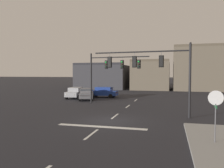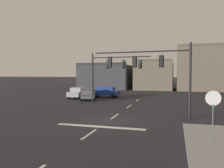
{
  "view_description": "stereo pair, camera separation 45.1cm",
  "coord_description": "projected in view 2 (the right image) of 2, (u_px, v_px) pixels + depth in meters",
  "views": [
    {
      "loc": [
        4.63,
        -16.79,
        3.7
      ],
      "look_at": [
        -0.32,
        2.2,
        2.78
      ],
      "focal_mm": 36.12,
      "sensor_mm": 36.0,
      "label": 1
    },
    {
      "loc": [
        5.06,
        -16.67,
        3.7
      ],
      "look_at": [
        -0.32,
        2.2,
        2.78
      ],
      "focal_mm": 36.12,
      "sensor_mm": 36.0,
      "label": 2
    }
  ],
  "objects": [
    {
      "name": "stop_sign",
      "position": [
        213.0,
        104.0,
        11.43
      ],
      "size": [
        0.76,
        0.64,
        2.83
      ],
      "color": "#56565B",
      "rests_on": "ground"
    },
    {
      "name": "car_lot_farside",
      "position": [
        78.0,
        92.0,
        33.75
      ],
      "size": [
        2.2,
        4.57,
        1.61
      ],
      "color": "#9EA0A5",
      "rests_on": "ground"
    },
    {
      "name": "stop_bar_paint",
      "position": [
        100.0,
        127.0,
        15.65
      ],
      "size": [
        6.4,
        0.5,
        0.01
      ],
      "primitive_type": "cube",
      "color": "silver",
      "rests_on": "ground"
    },
    {
      "name": "car_lot_middle",
      "position": [
        89.0,
        94.0,
        31.67
      ],
      "size": [
        3.07,
        4.74,
        1.61
      ],
      "color": "slate",
      "rests_on": "ground"
    },
    {
      "name": "lane_centreline",
      "position": [
        115.0,
        116.0,
        19.49
      ],
      "size": [
        0.16,
        26.4,
        0.01
      ],
      "color": "silver",
      "rests_on": "ground"
    },
    {
      "name": "signal_mast_near_side",
      "position": [
        155.0,
        67.0,
        19.31
      ],
      "size": [
        8.48,
        0.78,
        6.27
      ],
      "color": "black",
      "rests_on": "ground"
    },
    {
      "name": "signal_mast_far_side",
      "position": [
        111.0,
        69.0,
        27.08
      ],
      "size": [
        7.32,
        0.85,
        6.21
      ],
      "color": "black",
      "rests_on": "ground"
    },
    {
      "name": "building_row",
      "position": [
        214.0,
        71.0,
        49.86
      ],
      "size": [
        54.45,
        13.95,
        11.1
      ],
      "color": "#38383D",
      "rests_on": "ground"
    },
    {
      "name": "ground_plane",
      "position": [
        108.0,
        121.0,
        17.57
      ],
      "size": [
        400.0,
        400.0,
        0.0
      ],
      "primitive_type": "plane",
      "color": "#232328"
    },
    {
      "name": "car_lot_nearside",
      "position": [
        106.0,
        92.0,
        34.73
      ],
      "size": [
        4.48,
        1.97,
        1.61
      ],
      "color": "navy",
      "rests_on": "ground"
    }
  ]
}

